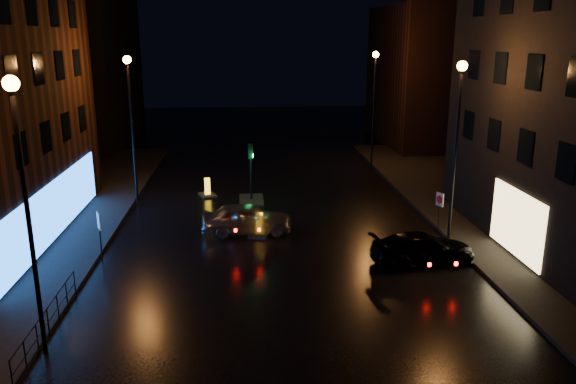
# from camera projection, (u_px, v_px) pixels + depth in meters

# --- Properties ---
(ground) EXTENTS (120.00, 120.00, 0.00)m
(ground) POSITION_uv_depth(u_px,v_px,m) (293.00, 312.00, 19.76)
(ground) COLOR black
(ground) RESTS_ON ground
(pavement_right) EXTENTS (12.00, 44.00, 0.15)m
(pavement_right) POSITION_uv_depth(u_px,v_px,m) (553.00, 226.00, 28.51)
(pavement_right) COLOR black
(pavement_right) RESTS_ON ground
(building_far_left) EXTENTS (8.00, 16.00, 14.00)m
(building_far_left) POSITION_uv_depth(u_px,v_px,m) (81.00, 64.00, 50.25)
(building_far_left) COLOR black
(building_far_left) RESTS_ON ground
(building_far_right) EXTENTS (8.00, 14.00, 12.00)m
(building_far_right) POSITION_uv_depth(u_px,v_px,m) (428.00, 76.00, 50.06)
(building_far_right) COLOR black
(building_far_right) RESTS_ON ground
(street_lamp_lnear) EXTENTS (0.44, 0.44, 8.37)m
(street_lamp_lnear) POSITION_uv_depth(u_px,v_px,m) (23.00, 177.00, 15.74)
(street_lamp_lnear) COLOR black
(street_lamp_lnear) RESTS_ON ground
(street_lamp_lfar) EXTENTS (0.44, 0.44, 8.37)m
(street_lamp_lfar) POSITION_uv_depth(u_px,v_px,m) (131.00, 108.00, 31.11)
(street_lamp_lfar) COLOR black
(street_lamp_lfar) RESTS_ON ground
(street_lamp_rnear) EXTENTS (0.44, 0.44, 8.37)m
(street_lamp_rnear) POSITION_uv_depth(u_px,v_px,m) (457.00, 126.00, 24.64)
(street_lamp_rnear) COLOR black
(street_lamp_rnear) RESTS_ON ground
(street_lamp_rfar) EXTENTS (0.44, 0.44, 8.37)m
(street_lamp_rfar) POSITION_uv_depth(u_px,v_px,m) (374.00, 92.00, 40.01)
(street_lamp_rfar) COLOR black
(street_lamp_rfar) RESTS_ON ground
(traffic_signal) EXTENTS (1.40, 2.40, 3.45)m
(traffic_signal) POSITION_uv_depth(u_px,v_px,m) (251.00, 193.00, 32.98)
(traffic_signal) COLOR black
(traffic_signal) RESTS_ON ground
(guard_railing) EXTENTS (0.05, 6.04, 1.00)m
(guard_railing) POSITION_uv_depth(u_px,v_px,m) (47.00, 315.00, 17.98)
(guard_railing) COLOR black
(guard_railing) RESTS_ON ground
(silver_hatchback) EXTENTS (4.40, 1.81, 1.50)m
(silver_hatchback) POSITION_uv_depth(u_px,v_px,m) (247.00, 218.00, 27.55)
(silver_hatchback) COLOR #95979C
(silver_hatchback) RESTS_ON ground
(dark_sedan) EXTENTS (4.66, 2.29, 1.30)m
(dark_sedan) POSITION_uv_depth(u_px,v_px,m) (423.00, 248.00, 23.91)
(dark_sedan) COLOR black
(dark_sedan) RESTS_ON ground
(bollard_near) EXTENTS (1.19, 1.48, 1.13)m
(bollard_near) POSITION_uv_depth(u_px,v_px,m) (259.00, 230.00, 27.35)
(bollard_near) COLOR black
(bollard_near) RESTS_ON ground
(bollard_far) EXTENTS (1.25, 1.50, 1.12)m
(bollard_far) POSITION_uv_depth(u_px,v_px,m) (208.00, 192.00, 34.10)
(bollard_far) COLOR black
(bollard_far) RESTS_ON ground
(road_sign_left) EXTENTS (0.26, 0.51, 2.22)m
(road_sign_left) POSITION_uv_depth(u_px,v_px,m) (99.00, 225.00, 23.75)
(road_sign_left) COLOR black
(road_sign_left) RESTS_ON ground
(road_sign_right) EXTENTS (0.23, 0.47, 2.03)m
(road_sign_right) POSITION_uv_depth(u_px,v_px,m) (440.00, 203.00, 27.39)
(road_sign_right) COLOR black
(road_sign_right) RESTS_ON ground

